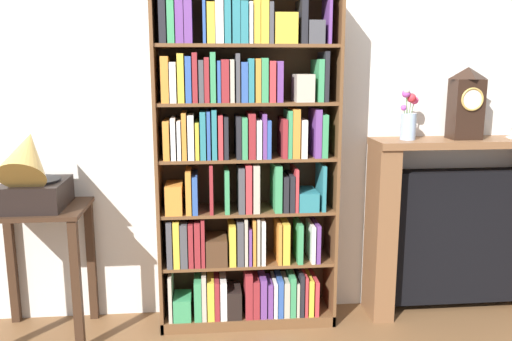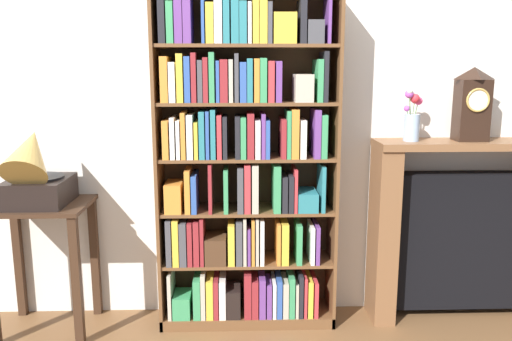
# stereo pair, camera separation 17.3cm
# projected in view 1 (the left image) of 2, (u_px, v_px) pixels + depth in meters

# --- Properties ---
(ground_plane) EXTENTS (7.76, 6.40, 0.02)m
(ground_plane) POSITION_uv_depth(u_px,v_px,m) (249.00, 329.00, 2.96)
(ground_plane) COLOR brown
(wall_back) EXTENTS (4.76, 0.08, 2.65)m
(wall_back) POSITION_uv_depth(u_px,v_px,m) (256.00, 87.00, 2.98)
(wall_back) COLOR silver
(wall_back) RESTS_ON ground
(bookshelf) EXTENTS (0.98, 0.28, 1.85)m
(bookshelf) POSITION_uv_depth(u_px,v_px,m) (243.00, 168.00, 2.87)
(bookshelf) COLOR brown
(bookshelf) RESTS_ON ground
(side_table_left) EXTENTS (0.50, 0.42, 0.72)m
(side_table_left) POSITION_uv_depth(u_px,v_px,m) (40.00, 245.00, 2.78)
(side_table_left) COLOR #382316
(side_table_left) RESTS_ON ground
(gramophone) EXTENTS (0.31, 0.45, 0.47)m
(gramophone) POSITION_uv_depth(u_px,v_px,m) (31.00, 175.00, 2.66)
(gramophone) COLOR black
(gramophone) RESTS_ON side_table_left
(fireplace_mantel) EXTENTS (1.07, 0.27, 1.04)m
(fireplace_mantel) POSITION_uv_depth(u_px,v_px,m) (457.00, 227.00, 3.10)
(fireplace_mantel) COLOR brown
(fireplace_mantel) RESTS_ON ground
(mantel_clock) EXTENTS (0.17, 0.14, 0.40)m
(mantel_clock) POSITION_uv_depth(u_px,v_px,m) (466.00, 103.00, 2.93)
(mantel_clock) COLOR black
(mantel_clock) RESTS_ON fireplace_mantel
(flower_vase) EXTENTS (0.11, 0.10, 0.29)m
(flower_vase) POSITION_uv_depth(u_px,v_px,m) (409.00, 119.00, 2.92)
(flower_vase) COLOR #99B2D1
(flower_vase) RESTS_ON fireplace_mantel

